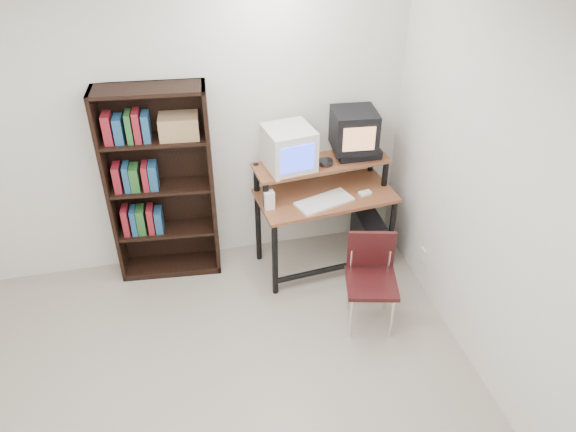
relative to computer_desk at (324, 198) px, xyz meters
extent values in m
cube|color=white|center=(-1.25, -1.62, 1.92)|extent=(4.00, 4.00, 0.01)
cube|color=silver|center=(-1.25, 0.38, 0.62)|extent=(4.00, 0.01, 2.60)
cube|color=silver|center=(0.75, -1.62, 0.62)|extent=(0.01, 4.00, 2.60)
cube|color=brown|center=(0.00, -0.02, 0.04)|extent=(1.19, 0.68, 0.03)
cube|color=brown|center=(-0.01, 0.09, 0.29)|extent=(1.17, 0.45, 0.02)
cylinder|color=black|center=(-0.50, -0.32, -0.32)|extent=(0.05, 0.05, 0.72)
cylinder|color=black|center=(0.55, -0.21, -0.32)|extent=(0.05, 0.05, 0.72)
cylinder|color=black|center=(-0.55, 0.17, -0.19)|extent=(0.05, 0.05, 0.98)
cylinder|color=black|center=(0.50, 0.28, -0.19)|extent=(0.05, 0.05, 0.98)
cylinder|color=black|center=(0.03, -0.26, -0.56)|extent=(1.06, 0.16, 0.05)
cube|color=silver|center=(-0.29, 0.09, 0.46)|extent=(0.42, 0.42, 0.35)
cube|color=#2F44FA|center=(-0.26, -0.10, 0.46)|extent=(0.27, 0.05, 0.22)
cube|color=black|center=(0.31, 0.14, 0.33)|extent=(0.37, 0.27, 0.08)
cube|color=black|center=(0.28, 0.15, 0.53)|extent=(0.38, 0.37, 0.33)
cube|color=tan|center=(0.26, -0.02, 0.53)|extent=(0.26, 0.03, 0.20)
cylinder|color=#26262B|center=(0.01, 0.04, 0.31)|extent=(0.15, 0.15, 0.05)
cube|color=silver|center=(-0.05, -0.15, 0.06)|extent=(0.51, 0.34, 0.03)
cube|color=black|center=(0.33, -0.10, 0.04)|extent=(0.24, 0.21, 0.01)
cube|color=white|center=(0.32, -0.10, 0.06)|extent=(0.11, 0.08, 0.03)
cube|color=silver|center=(-0.50, -0.12, 0.12)|extent=(0.09, 0.08, 0.17)
cube|color=black|center=(0.42, -0.02, -0.47)|extent=(0.21, 0.45, 0.42)
cube|color=black|center=(0.14, -0.83, -0.27)|extent=(0.46, 0.46, 0.04)
cube|color=black|center=(0.18, -0.66, -0.07)|extent=(0.36, 0.12, 0.31)
cylinder|color=silver|center=(-0.04, -0.94, -0.49)|extent=(0.02, 0.02, 0.39)
cylinder|color=silver|center=(0.26, -1.01, -0.49)|extent=(0.02, 0.02, 0.39)
cylinder|color=silver|center=(0.03, -0.64, -0.49)|extent=(0.02, 0.02, 0.39)
cylinder|color=silver|center=(0.33, -0.71, -0.49)|extent=(0.02, 0.02, 0.39)
cube|color=black|center=(-1.74, 0.25, 0.17)|extent=(0.06, 0.29, 1.70)
cube|color=black|center=(-0.92, 0.17, 0.17)|extent=(0.06, 0.29, 1.70)
cube|color=black|center=(-1.32, 0.34, 0.17)|extent=(0.85, 0.10, 1.70)
cube|color=black|center=(-1.33, 0.21, 1.01)|extent=(0.87, 0.36, 0.03)
cube|color=black|center=(-1.33, 0.21, -0.65)|extent=(0.87, 0.36, 0.06)
cube|color=black|center=(-1.33, 0.21, -0.26)|extent=(0.81, 0.34, 0.03)
cube|color=black|center=(-1.33, 0.21, 0.17)|extent=(0.81, 0.34, 0.02)
cube|color=black|center=(-1.33, 0.21, 0.60)|extent=(0.81, 0.34, 0.02)
cube|color=olive|center=(-1.13, 0.19, 0.70)|extent=(0.32, 0.24, 0.18)
cube|color=beige|center=(0.74, -0.47, -0.38)|extent=(0.02, 0.08, 0.12)
camera|label=1|loc=(-1.20, -3.82, 2.56)|focal=35.00mm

